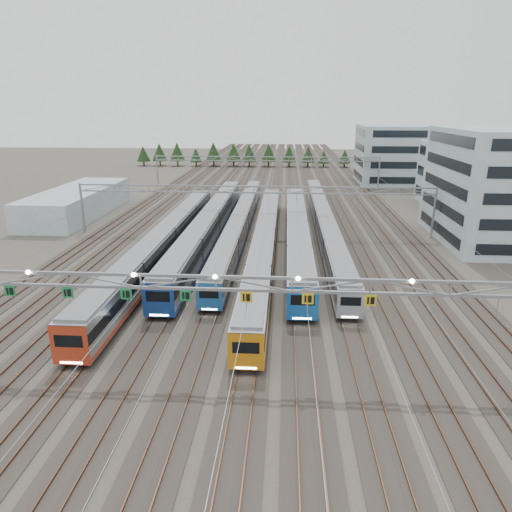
# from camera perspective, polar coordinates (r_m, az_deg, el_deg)

# --- Properties ---
(ground) EXTENTS (400.00, 400.00, 0.00)m
(ground) POSITION_cam_1_polar(r_m,az_deg,el_deg) (36.85, -4.74, -14.01)
(ground) COLOR #47423A
(ground) RESTS_ON ground
(track_bed) EXTENTS (54.00, 260.00, 5.42)m
(track_bed) POSITION_cam_1_polar(r_m,az_deg,el_deg) (132.18, 1.58, 10.24)
(track_bed) COLOR #2D2823
(track_bed) RESTS_ON ground
(train_a) EXTENTS (3.01, 57.95, 3.92)m
(train_a) POSITION_cam_1_polar(r_m,az_deg,el_deg) (63.36, -11.25, 1.86)
(train_a) COLOR black
(train_a) RESTS_ON ground
(train_b) EXTENTS (3.09, 60.21, 4.03)m
(train_b) POSITION_cam_1_polar(r_m,az_deg,el_deg) (71.71, -5.79, 4.06)
(train_b) COLOR black
(train_b) RESTS_ON ground
(train_c) EXTENTS (2.60, 63.62, 3.39)m
(train_c) POSITION_cam_1_polar(r_m,az_deg,el_deg) (74.62, -1.92, 4.44)
(train_c) COLOR black
(train_c) RESTS_ON ground
(train_d) EXTENTS (2.79, 61.93, 3.64)m
(train_d) POSITION_cam_1_polar(r_m,az_deg,el_deg) (63.45, 1.14, 2.10)
(train_d) COLOR black
(train_d) RESTS_ON ground
(train_e) EXTENTS (3.01, 52.24, 3.92)m
(train_e) POSITION_cam_1_polar(r_m,az_deg,el_deg) (67.14, 5.14, 3.05)
(train_e) COLOR black
(train_e) RESTS_ON ground
(train_f) EXTENTS (2.61, 67.23, 3.39)m
(train_f) POSITION_cam_1_polar(r_m,az_deg,el_deg) (75.44, 8.44, 4.40)
(train_f) COLOR black
(train_f) RESTS_ON ground
(gantry_near) EXTENTS (56.36, 0.61, 8.08)m
(gantry_near) POSITION_cam_1_polar(r_m,az_deg,el_deg) (33.53, -5.16, -3.80)
(gantry_near) COLOR gray
(gantry_near) RESTS_ON ground
(gantry_mid) EXTENTS (56.36, 0.36, 8.00)m
(gantry_mid) POSITION_cam_1_polar(r_m,az_deg,el_deg) (72.23, -0.27, 7.59)
(gantry_mid) COLOR gray
(gantry_mid) RESTS_ON ground
(gantry_far) EXTENTS (56.36, 0.36, 8.00)m
(gantry_far) POSITION_cam_1_polar(r_m,az_deg,el_deg) (116.69, 1.31, 11.61)
(gantry_far) COLOR gray
(gantry_far) RESTS_ON ground
(depot_bldg_south) EXTENTS (18.00, 22.00, 16.67)m
(depot_bldg_south) POSITION_cam_1_polar(r_m,az_deg,el_deg) (77.87, 28.76, 7.61)
(depot_bldg_south) COLOR #96ADB3
(depot_bldg_south) RESTS_ON ground
(depot_bldg_mid) EXTENTS (14.00, 16.00, 12.80)m
(depot_bldg_mid) POSITION_cam_1_polar(r_m,az_deg,el_deg) (103.76, 24.34, 9.24)
(depot_bldg_mid) COLOR #96ADB3
(depot_bldg_mid) RESTS_ON ground
(depot_bldg_north) EXTENTS (22.00, 18.00, 15.05)m
(depot_bldg_north) POSITION_cam_1_polar(r_m,az_deg,el_deg) (130.03, 17.65, 11.97)
(depot_bldg_north) COLOR #96ADB3
(depot_bldg_north) RESTS_ON ground
(west_shed) EXTENTS (10.00, 30.00, 4.88)m
(west_shed) POSITION_cam_1_polar(r_m,az_deg,el_deg) (93.26, -21.40, 6.28)
(west_shed) COLOR #96ADB3
(west_shed) RESTS_ON ground
(treeline) EXTENTS (81.20, 5.60, 7.02)m
(treeline) POSITION_cam_1_polar(r_m,az_deg,el_deg) (160.31, -0.64, 12.61)
(treeline) COLOR #332114
(treeline) RESTS_ON ground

